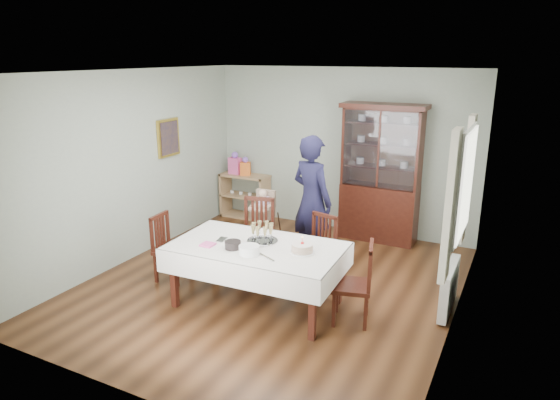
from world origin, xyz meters
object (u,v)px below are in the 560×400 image
Objects in this scene: china_cabinet at (381,172)px; woman at (312,201)px; high_chair at (263,226)px; chair_far_left at (256,249)px; champagne_tray at (262,236)px; chair_end_right at (353,298)px; gift_bag_orange at (245,167)px; chair_end_left at (172,261)px; gift_bag_pink at (235,164)px; chair_far_right at (316,263)px; birthday_cake at (302,248)px; dining_table at (257,275)px; sideboard at (245,196)px.

china_cabinet is 1.17× the size of woman.
high_chair is (-0.88, 0.17, -0.56)m from woman.
chair_far_left reaches higher than champagne_tray.
chair_end_right is 0.99× the size of high_chair.
woman is 2.32m from gift_bag_orange.
gift_bag_orange is (-1.88, 1.36, 0.02)m from woman.
chair_end_left is at bearing -103.72° from chair_end_right.
woman is 1.97× the size of high_chair.
gift_bag_pink is at bearing -180.00° from gift_bag_orange.
chair_far_right is at bearing -12.91° from chair_far_left.
gift_bag_pink is (-2.04, 2.69, 0.15)m from champagne_tray.
chair_end_left is at bearing 178.30° from birthday_cake.
chair_end_left reaches higher than dining_table.
chair_end_left is at bearing -79.66° from sideboard.
birthday_cake is (2.41, -2.79, 0.41)m from sideboard.
chair_far_left is 0.90m from chair_far_right.
high_chair is (-1.20, 0.74, 0.10)m from chair_far_right.
dining_table is at bearing -175.42° from birthday_cake.
gift_bag_orange is at bearing 179.96° from china_cabinet.
champagne_tray reaches higher than sideboard.
birthday_cake reaches higher than dining_table.
high_chair is (-0.81, 1.62, -0.02)m from dining_table.
sideboard is at bearing 111.49° from chair_far_left.
gift_bag_orange is (-2.96, 2.67, 0.67)m from chair_end_right.
sideboard is at bearing 152.63° from chair_far_right.
high_chair reaches higher than chair_end_right.
gift_bag_orange reaches higher than high_chair.
sideboard is 3.31m from champagne_tray.
chair_end_left reaches higher than sideboard.
gift_bag_orange reaches higher than chair_far_left.
champagne_tray is at bearing 88.74° from dining_table.
sideboard is 2.79m from chair_end_left.
dining_table is at bearing -72.65° from chair_far_left.
dining_table is 1.36m from chair_end_left.
chair_far_left is 0.79m from high_chair.
chair_far_right is 1.01× the size of chair_end_left.
dining_table is 0.46m from champagne_tray.
gift_bag_pink is at bearing -173.89° from sideboard.
gift_bag_orange reaches higher than birthday_cake.
gift_bag_pink is at bearing 127.20° from champagne_tray.
birthday_cake is (0.17, -0.84, 0.54)m from chair_far_right.
chair_far_left is at bearing -70.77° from high_chair.
chair_end_left is at bearing 175.69° from dining_table.
dining_table is 1.56m from woman.
dining_table is 3.53m from gift_bag_pink.
birthday_cake is (0.50, -1.41, -0.11)m from woman.
chair_end_right reaches higher than chair_far_right.
champagne_tray is at bearing -104.03° from chair_end_right.
champagne_tray is at bearing -55.85° from gift_bag_orange.
dining_table is 2.27× the size of sideboard.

